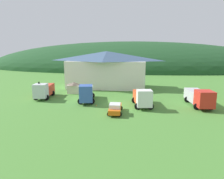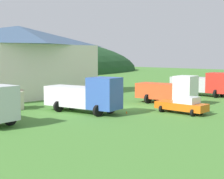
{
  "view_description": "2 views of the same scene",
  "coord_description": "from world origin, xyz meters",
  "px_view_note": "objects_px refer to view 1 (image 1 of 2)",
  "views": [
    {
      "loc": [
        4.76,
        -37.02,
        10.05
      ],
      "look_at": [
        -0.27,
        1.42,
        2.42
      ],
      "focal_mm": 33.45,
      "sensor_mm": 36.0,
      "label": 1
    },
    {
      "loc": [
        -25.96,
        -23.18,
        5.53
      ],
      "look_at": [
        -1.71,
        1.17,
        2.03
      ],
      "focal_mm": 53.34,
      "sensor_mm": 36.0,
      "label": 2
    }
  ],
  "objects_px": {
    "heavy_rig_white": "(142,97)",
    "traffic_cone_near_pickup": "(96,106)",
    "box_truck_blue": "(86,92)",
    "tow_truck_silver": "(44,90)",
    "service_pickup_orange": "(115,108)",
    "play_shed_cream": "(74,88)",
    "crane_truck_red": "(199,97)",
    "traffic_light_west": "(39,89)",
    "depot_building": "(107,69)"
  },
  "relations": [
    {
      "from": "tow_truck_silver",
      "to": "traffic_cone_near_pickup",
      "type": "xyz_separation_m",
      "value": [
        11.89,
        -4.54,
        -1.7
      ]
    },
    {
      "from": "traffic_light_west",
      "to": "box_truck_blue",
      "type": "bearing_deg",
      "value": -0.79
    },
    {
      "from": "tow_truck_silver",
      "to": "traffic_light_west",
      "type": "height_order",
      "value": "traffic_light_west"
    },
    {
      "from": "depot_building",
      "to": "traffic_light_west",
      "type": "xyz_separation_m",
      "value": [
        -11.17,
        -15.2,
        -2.6
      ]
    },
    {
      "from": "heavy_rig_white",
      "to": "crane_truck_red",
      "type": "xyz_separation_m",
      "value": [
        9.92,
        1.32,
        0.07
      ]
    },
    {
      "from": "depot_building",
      "to": "service_pickup_orange",
      "type": "distance_m",
      "value": 22.95
    },
    {
      "from": "service_pickup_orange",
      "to": "tow_truck_silver",
      "type": "bearing_deg",
      "value": -120.47
    },
    {
      "from": "crane_truck_red",
      "to": "traffic_light_west",
      "type": "distance_m",
      "value": 30.17
    },
    {
      "from": "service_pickup_orange",
      "to": "traffic_cone_near_pickup",
      "type": "bearing_deg",
      "value": -137.13
    },
    {
      "from": "play_shed_cream",
      "to": "heavy_rig_white",
      "type": "relative_size",
      "value": 0.42
    },
    {
      "from": "tow_truck_silver",
      "to": "play_shed_cream",
      "type": "bearing_deg",
      "value": 132.15
    },
    {
      "from": "play_shed_cream",
      "to": "tow_truck_silver",
      "type": "bearing_deg",
      "value": -130.7
    },
    {
      "from": "box_truck_blue",
      "to": "traffic_cone_near_pickup",
      "type": "distance_m",
      "value": 4.27
    },
    {
      "from": "box_truck_blue",
      "to": "crane_truck_red",
      "type": "height_order",
      "value": "box_truck_blue"
    },
    {
      "from": "tow_truck_silver",
      "to": "traffic_light_west",
      "type": "relative_size",
      "value": 1.95
    },
    {
      "from": "box_truck_blue",
      "to": "traffic_cone_near_pickup",
      "type": "height_order",
      "value": "box_truck_blue"
    },
    {
      "from": "play_shed_cream",
      "to": "traffic_cone_near_pickup",
      "type": "height_order",
      "value": "play_shed_cream"
    },
    {
      "from": "crane_truck_red",
      "to": "traffic_cone_near_pickup",
      "type": "xyz_separation_m",
      "value": [
        -18.03,
        -2.12,
        -1.7
      ]
    },
    {
      "from": "heavy_rig_white",
      "to": "traffic_cone_near_pickup",
      "type": "height_order",
      "value": "heavy_rig_white"
    },
    {
      "from": "box_truck_blue",
      "to": "depot_building",
      "type": "bearing_deg",
      "value": 161.77
    },
    {
      "from": "heavy_rig_white",
      "to": "traffic_cone_near_pickup",
      "type": "distance_m",
      "value": 8.32
    },
    {
      "from": "traffic_light_west",
      "to": "traffic_cone_near_pickup",
      "type": "bearing_deg",
      "value": -14.4
    },
    {
      "from": "traffic_cone_near_pickup",
      "to": "play_shed_cream",
      "type": "bearing_deg",
      "value": 125.62
    },
    {
      "from": "depot_building",
      "to": "box_truck_blue",
      "type": "relative_size",
      "value": 2.57
    },
    {
      "from": "depot_building",
      "to": "crane_truck_red",
      "type": "bearing_deg",
      "value": -40.47
    },
    {
      "from": "play_shed_cream",
      "to": "box_truck_blue",
      "type": "xyz_separation_m",
      "value": [
        4.67,
        -7.04,
        0.45
      ]
    },
    {
      "from": "traffic_light_west",
      "to": "traffic_cone_near_pickup",
      "type": "distance_m",
      "value": 12.71
    },
    {
      "from": "crane_truck_red",
      "to": "traffic_cone_near_pickup",
      "type": "height_order",
      "value": "crane_truck_red"
    },
    {
      "from": "tow_truck_silver",
      "to": "service_pickup_orange",
      "type": "height_order",
      "value": "tow_truck_silver"
    },
    {
      "from": "tow_truck_silver",
      "to": "service_pickup_orange",
      "type": "relative_size",
      "value": 1.38
    },
    {
      "from": "service_pickup_orange",
      "to": "traffic_cone_near_pickup",
      "type": "relative_size",
      "value": 10.56
    },
    {
      "from": "box_truck_blue",
      "to": "heavy_rig_white",
      "type": "distance_m",
      "value": 10.85
    },
    {
      "from": "heavy_rig_white",
      "to": "traffic_cone_near_pickup",
      "type": "xyz_separation_m",
      "value": [
        -8.12,
        -0.8,
        -1.63
      ]
    },
    {
      "from": "service_pickup_orange",
      "to": "box_truck_blue",
      "type": "bearing_deg",
      "value": -139.37
    },
    {
      "from": "tow_truck_silver",
      "to": "heavy_rig_white",
      "type": "height_order",
      "value": "heavy_rig_white"
    },
    {
      "from": "service_pickup_orange",
      "to": "traffic_light_west",
      "type": "distance_m",
      "value": 17.42
    },
    {
      "from": "service_pickup_orange",
      "to": "traffic_light_west",
      "type": "height_order",
      "value": "traffic_light_west"
    },
    {
      "from": "play_shed_cream",
      "to": "service_pickup_orange",
      "type": "xyz_separation_m",
      "value": [
        11.01,
        -13.79,
        -0.48
      ]
    },
    {
      "from": "crane_truck_red",
      "to": "traffic_light_west",
      "type": "bearing_deg",
      "value": -97.43
    },
    {
      "from": "heavy_rig_white",
      "to": "service_pickup_orange",
      "type": "xyz_separation_m",
      "value": [
        -4.29,
        -4.57,
        -0.8
      ]
    },
    {
      "from": "heavy_rig_white",
      "to": "service_pickup_orange",
      "type": "distance_m",
      "value": 6.32
    },
    {
      "from": "heavy_rig_white",
      "to": "traffic_cone_near_pickup",
      "type": "bearing_deg",
      "value": -92.83
    },
    {
      "from": "heavy_rig_white",
      "to": "traffic_light_west",
      "type": "distance_m",
      "value": 20.37
    },
    {
      "from": "heavy_rig_white",
      "to": "crane_truck_red",
      "type": "bearing_deg",
      "value": 89.14
    },
    {
      "from": "box_truck_blue",
      "to": "traffic_light_west",
      "type": "relative_size",
      "value": 2.29
    },
    {
      "from": "heavy_rig_white",
      "to": "crane_truck_red",
      "type": "height_order",
      "value": "heavy_rig_white"
    },
    {
      "from": "box_truck_blue",
      "to": "tow_truck_silver",
      "type": "bearing_deg",
      "value": -111.89
    },
    {
      "from": "depot_building",
      "to": "service_pickup_orange",
      "type": "xyz_separation_m",
      "value": [
        4.77,
        -22.08,
        -4.02
      ]
    },
    {
      "from": "depot_building",
      "to": "heavy_rig_white",
      "type": "relative_size",
      "value": 2.96
    },
    {
      "from": "traffic_cone_near_pickup",
      "to": "tow_truck_silver",
      "type": "bearing_deg",
      "value": 159.08
    }
  ]
}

